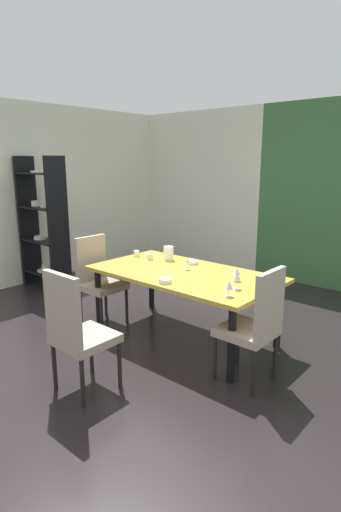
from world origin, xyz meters
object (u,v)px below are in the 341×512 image
object	(u,v)px
serving_bowl_near_shelf	(165,281)
pitcher_front	(169,253)
wine_glass_south	(237,276)
serving_bowl_right	(192,262)
wine_glass_east	(187,261)
chair_right_near	(256,322)
cup_left	(150,257)
wine_glass_near_window	(229,285)
cup_corner	(137,254)
display_shelf	(43,225)
chair_left_near	(98,276)
dining_table	(183,278)
wine_glass_west	(237,271)
chair_head_near	(76,329)

from	to	relation	value
serving_bowl_near_shelf	pitcher_front	world-z (taller)	pitcher_front
wine_glass_south	serving_bowl_right	world-z (taller)	wine_glass_south
serving_bowl_right	pitcher_front	world-z (taller)	pitcher_front
wine_glass_east	serving_bowl_right	distance (m)	0.26
chair_right_near	cup_left	bearing A→B (deg)	74.66
wine_glass_south	wine_glass_near_window	bearing A→B (deg)	-74.34
serving_bowl_near_shelf	cup_corner	size ratio (longest dim) A/B	1.71
display_shelf	wine_glass_east	bearing A→B (deg)	2.72
chair_right_near	chair_left_near	distance (m)	2.08
chair_left_near	display_shelf	bearing A→B (deg)	-100.22
cup_left	chair_left_near	bearing A→B (deg)	-131.51
cup_left	wine_glass_near_window	bearing A→B (deg)	-19.30
serving_bowl_near_shelf	pitcher_front	xyz separation A→B (m)	(-0.57, 0.70, 0.06)
wine_glass_near_window	wine_glass_south	bearing A→B (deg)	105.66
dining_table	wine_glass_west	bearing A→B (deg)	8.05
chair_right_near	serving_bowl_near_shelf	xyz separation A→B (m)	(-0.93, -0.10, 0.20)
chair_left_near	pitcher_front	distance (m)	0.87
chair_right_near	cup_left	size ratio (longest dim) A/B	14.43
chair_head_near	wine_glass_east	size ratio (longest dim) A/B	7.64
chair_right_near	display_shelf	world-z (taller)	display_shelf
wine_glass_near_window	wine_glass_east	xyz separation A→B (m)	(-0.81, 0.45, -0.00)
serving_bowl_near_shelf	cup_left	distance (m)	0.93
dining_table	pitcher_front	bearing A→B (deg)	148.02
wine_glass_west	cup_corner	bearing A→B (deg)	176.94
display_shelf	cup_corner	bearing A→B (deg)	6.11
wine_glass_south	pitcher_front	bearing A→B (deg)	160.72
chair_right_near	serving_bowl_right	size ratio (longest dim) A/B	7.44
chair_right_near	display_shelf	distance (m)	3.70
serving_bowl_near_shelf	wine_glass_west	bearing A→B (deg)	46.05
display_shelf	cup_corner	xyz separation A→B (m)	(1.75, 0.19, -0.19)
pitcher_front	serving_bowl_right	bearing A→B (deg)	5.96
chair_left_near	serving_bowl_right	world-z (taller)	chair_left_near
display_shelf	wine_glass_near_window	distance (m)	3.42
chair_right_near	wine_glass_east	distance (m)	1.18
wine_glass_east	pitcher_front	xyz separation A→B (m)	(-0.43, 0.19, -0.01)
wine_glass_near_window	cup_left	world-z (taller)	wine_glass_near_window
chair_left_near	serving_bowl_near_shelf	bearing A→B (deg)	84.87
cup_left	cup_corner	distance (m)	0.24
chair_right_near	wine_glass_near_window	world-z (taller)	chair_right_near
serving_bowl_near_shelf	wine_glass_near_window	bearing A→B (deg)	5.59
chair_head_near	display_shelf	size ratio (longest dim) A/B	0.54
serving_bowl_near_shelf	chair_right_near	bearing A→B (deg)	6.36
dining_table	wine_glass_west	size ratio (longest dim) A/B	14.26
chair_right_near	pitcher_front	size ratio (longest dim) A/B	6.23
display_shelf	wine_glass_west	bearing A→B (deg)	1.95
wine_glass_south	serving_bowl_right	distance (m)	0.97
chair_right_near	wine_glass_south	xyz separation A→B (m)	(-0.32, 0.18, 0.30)
chair_head_near	wine_glass_west	xyz separation A→B (m)	(0.56, 1.48, 0.27)
display_shelf	pitcher_front	world-z (taller)	display_shelf
dining_table	serving_bowl_near_shelf	bearing A→B (deg)	-74.92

